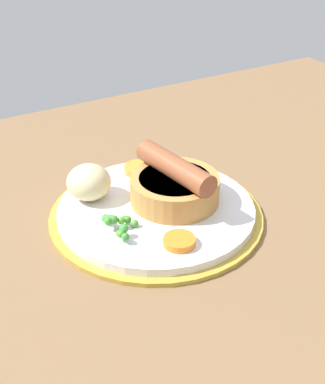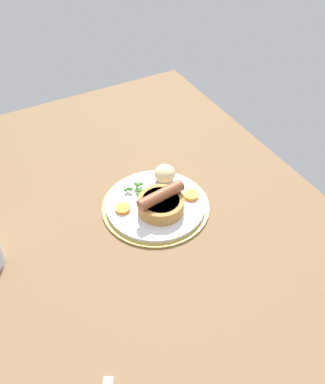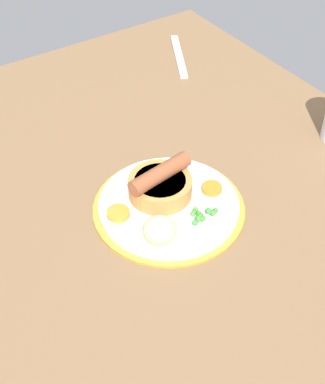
{
  "view_description": "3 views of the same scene",
  "coord_description": "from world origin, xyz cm",
  "px_view_note": "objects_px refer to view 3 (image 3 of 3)",
  "views": [
    {
      "loc": [
        -25.14,
        -38.9,
        36.51
      ],
      "look_at": [
        -0.84,
        3.31,
        6.78
      ],
      "focal_mm": 50.0,
      "sensor_mm": 36.0,
      "label": 1
    },
    {
      "loc": [
        58.37,
        -26.18,
        69.93
      ],
      "look_at": [
        -1.5,
        6.39,
        6.33
      ],
      "focal_mm": 40.0,
      "sensor_mm": 36.0,
      "label": 2
    },
    {
      "loc": [
        -49.49,
        37.82,
        62.24
      ],
      "look_at": [
        -0.65,
        5.34,
        6.84
      ],
      "focal_mm": 50.0,
      "sensor_mm": 36.0,
      "label": 3
    }
  ],
  "objects_px": {
    "pea_pile": "(202,215)",
    "carrot_slice_5": "(118,213)",
    "dinner_plate": "(169,206)",
    "fork": "(179,56)",
    "carrot_slice_1": "(212,188)",
    "potato_chunk_0": "(160,230)",
    "sausage_pudding": "(160,184)"
  },
  "relations": [
    {
      "from": "pea_pile",
      "to": "carrot_slice_5",
      "type": "height_order",
      "value": "pea_pile"
    },
    {
      "from": "dinner_plate",
      "to": "fork",
      "type": "relative_size",
      "value": 1.32
    },
    {
      "from": "carrot_slice_1",
      "to": "fork",
      "type": "xyz_separation_m",
      "value": [
        0.39,
        -0.21,
        -0.01
      ]
    },
    {
      "from": "pea_pile",
      "to": "potato_chunk_0",
      "type": "height_order",
      "value": "potato_chunk_0"
    },
    {
      "from": "carrot_slice_1",
      "to": "pea_pile",
      "type": "bearing_deg",
      "value": 130.1
    },
    {
      "from": "dinner_plate",
      "to": "sausage_pudding",
      "type": "distance_m",
      "value": 0.04
    },
    {
      "from": "carrot_slice_1",
      "to": "carrot_slice_5",
      "type": "distance_m",
      "value": 0.15
    },
    {
      "from": "sausage_pudding",
      "to": "fork",
      "type": "distance_m",
      "value": 0.46
    },
    {
      "from": "sausage_pudding",
      "to": "carrot_slice_1",
      "type": "distance_m",
      "value": 0.08
    },
    {
      "from": "pea_pile",
      "to": "fork",
      "type": "distance_m",
      "value": 0.51
    },
    {
      "from": "potato_chunk_0",
      "to": "carrot_slice_5",
      "type": "height_order",
      "value": "potato_chunk_0"
    },
    {
      "from": "sausage_pudding",
      "to": "carrot_slice_5",
      "type": "distance_m",
      "value": 0.08
    },
    {
      "from": "carrot_slice_1",
      "to": "fork",
      "type": "bearing_deg",
      "value": -28.24
    },
    {
      "from": "potato_chunk_0",
      "to": "carrot_slice_1",
      "type": "bearing_deg",
      "value": -71.75
    },
    {
      "from": "sausage_pudding",
      "to": "potato_chunk_0",
      "type": "xyz_separation_m",
      "value": [
        -0.08,
        0.05,
        -0.0
      ]
    },
    {
      "from": "potato_chunk_0",
      "to": "carrot_slice_1",
      "type": "distance_m",
      "value": 0.13
    },
    {
      "from": "sausage_pudding",
      "to": "potato_chunk_0",
      "type": "distance_m",
      "value": 0.1
    },
    {
      "from": "dinner_plate",
      "to": "carrot_slice_1",
      "type": "xyz_separation_m",
      "value": [
        -0.01,
        -0.07,
        0.01
      ]
    },
    {
      "from": "dinner_plate",
      "to": "pea_pile",
      "type": "distance_m",
      "value": 0.06
    },
    {
      "from": "potato_chunk_0",
      "to": "fork",
      "type": "xyz_separation_m",
      "value": [
        0.43,
        -0.34,
        -0.03
      ]
    },
    {
      "from": "carrot_slice_1",
      "to": "potato_chunk_0",
      "type": "bearing_deg",
      "value": 108.25
    },
    {
      "from": "sausage_pudding",
      "to": "carrot_slice_5",
      "type": "height_order",
      "value": "sausage_pudding"
    },
    {
      "from": "potato_chunk_0",
      "to": "carrot_slice_5",
      "type": "relative_size",
      "value": 1.41
    },
    {
      "from": "pea_pile",
      "to": "potato_chunk_0",
      "type": "bearing_deg",
      "value": 89.18
    },
    {
      "from": "sausage_pudding",
      "to": "pea_pile",
      "type": "relative_size",
      "value": 2.5
    },
    {
      "from": "potato_chunk_0",
      "to": "fork",
      "type": "relative_size",
      "value": 0.28
    },
    {
      "from": "pea_pile",
      "to": "fork",
      "type": "relative_size",
      "value": 0.25
    },
    {
      "from": "pea_pile",
      "to": "fork",
      "type": "height_order",
      "value": "pea_pile"
    },
    {
      "from": "sausage_pudding",
      "to": "carrot_slice_5",
      "type": "xyz_separation_m",
      "value": [
        -0.0,
        0.08,
        -0.02
      ]
    },
    {
      "from": "sausage_pudding",
      "to": "carrot_slice_5",
      "type": "bearing_deg",
      "value": 174.93
    },
    {
      "from": "pea_pile",
      "to": "fork",
      "type": "xyz_separation_m",
      "value": [
        0.44,
        -0.26,
        -0.02
      ]
    },
    {
      "from": "carrot_slice_1",
      "to": "carrot_slice_5",
      "type": "height_order",
      "value": "same"
    }
  ]
}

